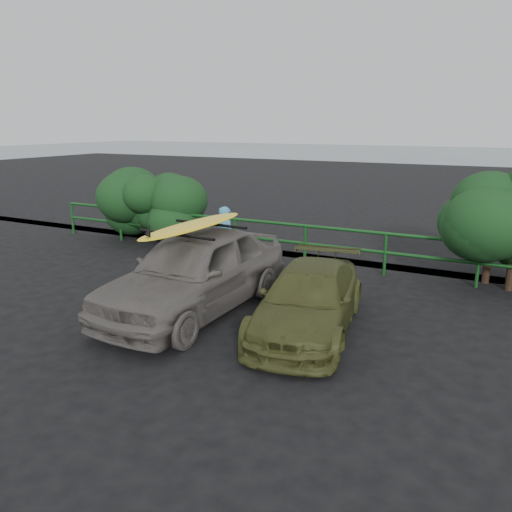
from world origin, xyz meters
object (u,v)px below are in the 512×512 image
(olive_vehicle, at_px, (309,300))
(surfboard, at_px, (194,225))
(guardrail, at_px, (269,241))
(man, at_px, (226,239))
(sedan, at_px, (195,271))

(olive_vehicle, xyz_separation_m, surfboard, (-2.24, -0.10, 1.11))
(guardrail, height_order, surfboard, surfboard)
(olive_vehicle, distance_m, man, 3.92)
(sedan, xyz_separation_m, olive_vehicle, (2.24, 0.10, -0.23))
(guardrail, xyz_separation_m, surfboard, (0.34, -3.91, 1.13))
(guardrail, relative_size, olive_vehicle, 3.72)
(olive_vehicle, height_order, surfboard, surfboard)
(sedan, bearing_deg, guardrail, 96.76)
(sedan, xyz_separation_m, man, (-0.83, 2.54, 0.01))
(man, distance_m, surfboard, 2.81)
(guardrail, height_order, olive_vehicle, olive_vehicle)
(guardrail, bearing_deg, olive_vehicle, -55.96)
(man, bearing_deg, olive_vehicle, 159.97)
(guardrail, bearing_deg, sedan, -85.08)
(olive_vehicle, bearing_deg, guardrail, 114.88)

